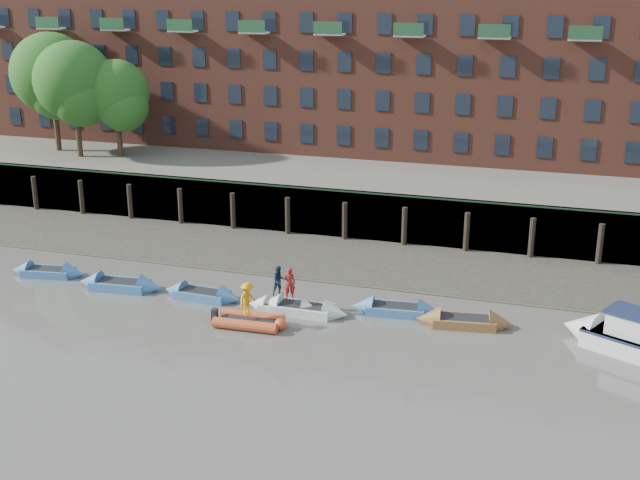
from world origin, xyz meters
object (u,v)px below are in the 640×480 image
at_px(rib_tender, 252,321).
at_px(motor_launch, 619,336).
at_px(rowboat_0, 48,272).
at_px(person_rib_crew, 247,299).
at_px(rowboat_3, 285,308).
at_px(person_rower_b, 279,281).
at_px(rowboat_1, 120,285).
at_px(rowboat_4, 302,309).
at_px(rowboat_2, 202,294).
at_px(rowboat_6, 464,322).
at_px(person_rower_a, 289,283).
at_px(rowboat_5, 396,309).

relative_size(rib_tender, motor_launch, 0.55).
xyz_separation_m(rowboat_0, person_rib_crew, (13.87, -3.07, 1.22)).
xyz_separation_m(rowboat_3, person_rower_b, (-0.36, 0.23, 1.38)).
xyz_separation_m(rowboat_1, rib_tender, (8.92, -2.45, 0.02)).
distance_m(rowboat_4, person_rib_crew, 3.32).
distance_m(rowboat_0, rowboat_4, 16.00).
bearing_deg(person_rib_crew, rowboat_2, 71.58).
distance_m(rowboat_6, person_rower_a, 9.07).
distance_m(rowboat_1, person_rib_crew, 9.15).
xyz_separation_m(motor_launch, person_rower_b, (-16.82, -0.28, 0.92)).
distance_m(rowboat_5, person_rib_crew, 7.77).
height_order(rib_tender, person_rib_crew, person_rib_crew).
distance_m(rowboat_0, rowboat_1, 5.18).
height_order(rowboat_4, motor_launch, motor_launch).
distance_m(rowboat_0, rowboat_3, 15.01).
bearing_deg(rowboat_2, rowboat_6, 4.99).
distance_m(rowboat_0, motor_launch, 31.44).
relative_size(rowboat_1, rib_tender, 1.38).
xyz_separation_m(rowboat_3, rowboat_6, (9.22, 0.95, 0.04)).
bearing_deg(rowboat_0, rowboat_4, -11.58).
xyz_separation_m(rowboat_4, person_rower_b, (-1.35, 0.24, 1.34)).
bearing_deg(rowboat_4, motor_launch, 2.30).
bearing_deg(rowboat_2, rowboat_4, -0.70).
bearing_deg(person_rower_a, rowboat_6, 164.60).
relative_size(rowboat_5, person_rower_b, 3.00).
relative_size(rowboat_2, rowboat_5, 0.96).
relative_size(rowboat_3, rowboat_5, 0.84).
bearing_deg(person_rower_b, person_rib_crew, -148.35).
height_order(rowboat_5, motor_launch, motor_launch).
height_order(rowboat_0, person_rower_a, person_rower_a).
xyz_separation_m(rowboat_5, rib_tender, (-6.52, -3.70, 0.03)).
bearing_deg(rowboat_3, rowboat_4, -0.88).
relative_size(rowboat_2, person_rib_crew, 2.67).
xyz_separation_m(rowboat_0, motor_launch, (31.44, -0.28, 0.44)).
distance_m(rowboat_3, rowboat_6, 9.27).
height_order(rowboat_2, rowboat_5, rowboat_5).
relative_size(rowboat_6, person_rower_b, 3.11).
height_order(rib_tender, person_rower_b, person_rower_b).
relative_size(rowboat_5, person_rib_crew, 2.78).
bearing_deg(rowboat_2, rowboat_0, 179.70).
relative_size(rowboat_3, person_rower_a, 2.39).
distance_m(rowboat_3, motor_launch, 16.47).
bearing_deg(rowboat_0, rowboat_1, -15.35).
relative_size(rowboat_3, person_rower_b, 2.53).
height_order(rowboat_0, rowboat_2, rowboat_2).
bearing_deg(rowboat_3, rib_tender, -112.70).
bearing_deg(person_rower_b, rowboat_4, -51.65).
bearing_deg(rib_tender, rowboat_2, 144.53).
bearing_deg(rowboat_6, rowboat_3, 177.89).
relative_size(rowboat_1, person_rower_a, 2.99).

